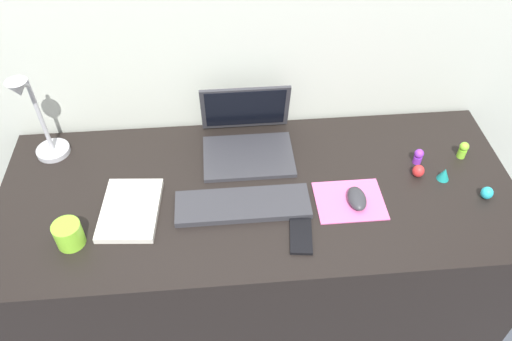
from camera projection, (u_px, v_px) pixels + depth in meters
name	position (u px, v px, depth m)	size (l,w,h in m)	color
ground_plane	(258.00, 310.00, 2.12)	(6.00, 6.00, 0.00)	#474C56
back_wall	(249.00, 117.00, 1.86)	(2.84, 0.05, 1.47)	beige
desk	(258.00, 259.00, 1.85)	(1.64, 0.68, 0.74)	black
laptop	(247.00, 135.00, 1.70)	(0.30, 0.26, 0.21)	#333338
keyboard	(243.00, 205.00, 1.54)	(0.41, 0.13, 0.02)	#333338
mousepad	(349.00, 201.00, 1.56)	(0.21, 0.17, 0.00)	pink
mouse	(357.00, 198.00, 1.54)	(0.06, 0.10, 0.03)	#333338
cell_phone	(301.00, 236.00, 1.46)	(0.06, 0.13, 0.01)	black
desk_lamp	(38.00, 121.00, 1.58)	(0.11, 0.16, 0.35)	#B7B7BC
notebook_pad	(130.00, 210.00, 1.52)	(0.17, 0.24, 0.02)	silver
coffee_mug	(69.00, 234.00, 1.42)	(0.08, 0.08, 0.08)	#8CDB33
toy_figurine_teal	(444.00, 173.00, 1.62)	(0.04, 0.04, 0.04)	teal
toy_figurine_purple	(418.00, 156.00, 1.66)	(0.03, 0.03, 0.06)	purple
toy_figurine_lime	(463.00, 150.00, 1.68)	(0.03, 0.03, 0.06)	#8CDB33
toy_figurine_red	(418.00, 171.00, 1.62)	(0.04, 0.04, 0.04)	red
toy_figurine_cyan	(487.00, 193.00, 1.56)	(0.04, 0.04, 0.04)	#28B7CC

